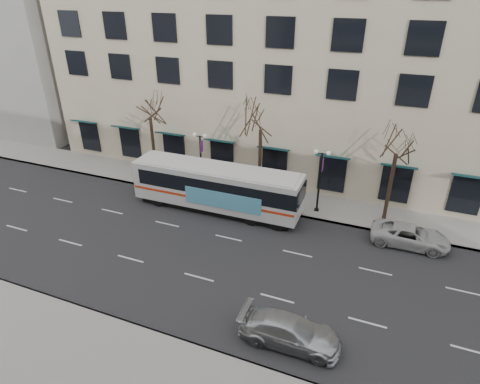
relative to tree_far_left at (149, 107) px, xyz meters
The scene contains 12 objects.
ground 14.91m from the tree_far_left, 41.35° to the right, with size 160.00×160.00×0.00m, color black.
sidewalk_far 16.40m from the tree_far_left, ahead, with size 80.00×4.00×0.15m, color gray.
building_hotel 15.52m from the tree_far_left, 56.75° to the left, with size 40.00×20.00×24.00m, color #C2AF94.
building_far_upblock 31.40m from the tree_far_left, 156.46° to the left, with size 28.00×20.00×28.00m, color #999993.
tree_far_left is the anchor object (origin of this frame).
tree_far_mid 10.00m from the tree_far_left, ahead, with size 3.60×3.60×8.55m.
tree_far_right 20.00m from the tree_far_left, ahead, with size 3.60×3.60×8.06m.
lamp_post_left 6.29m from the tree_far_left, ahead, with size 1.22×0.45×5.21m.
lamp_post_right 15.48m from the tree_far_left, ahead, with size 1.22×0.45×5.21m.
city_bus 9.45m from the tree_far_left, 21.51° to the right, with size 13.39×3.06×3.62m.
silver_car 22.37m from the tree_far_left, 40.09° to the right, with size 2.06×5.07×1.47m, color #B0B3B8.
white_pickup 22.78m from the tree_far_left, ahead, with size 2.38×5.15×1.43m, color #BABABA.
Camera 1 is at (9.52, -19.33, 15.98)m, focal length 30.00 mm.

